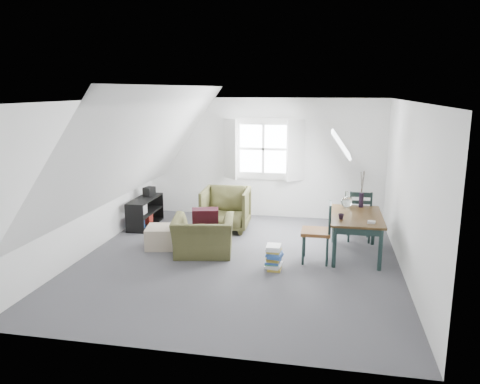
% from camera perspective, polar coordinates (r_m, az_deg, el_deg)
% --- Properties ---
extents(floor, '(5.50, 5.50, 0.00)m').
position_cam_1_polar(floor, '(7.55, -0.20, -8.29)').
color(floor, '#47474C').
rests_on(floor, ground).
extents(ceiling, '(5.50, 5.50, 0.00)m').
position_cam_1_polar(ceiling, '(7.06, -0.21, 11.04)').
color(ceiling, white).
rests_on(ceiling, wall_back).
extents(wall_back, '(5.00, 0.00, 5.00)m').
position_cam_1_polar(wall_back, '(9.88, 2.89, 4.14)').
color(wall_back, white).
rests_on(wall_back, ground).
extents(wall_front, '(5.00, 0.00, 5.00)m').
position_cam_1_polar(wall_front, '(4.62, -6.84, -5.59)').
color(wall_front, white).
rests_on(wall_front, ground).
extents(wall_left, '(0.00, 5.50, 5.50)m').
position_cam_1_polar(wall_left, '(8.06, -17.93, 1.66)').
color(wall_left, white).
rests_on(wall_left, ground).
extents(wall_right, '(0.00, 5.50, 5.50)m').
position_cam_1_polar(wall_right, '(7.16, 19.82, 0.24)').
color(wall_right, white).
rests_on(wall_right, ground).
extents(slope_left, '(3.19, 5.50, 4.48)m').
position_cam_1_polar(slope_left, '(7.57, -11.85, 5.36)').
color(slope_left, white).
rests_on(slope_left, wall_left).
extents(slope_right, '(3.19, 5.50, 4.48)m').
position_cam_1_polar(slope_right, '(6.99, 12.40, 4.77)').
color(slope_right, white).
rests_on(slope_right, wall_right).
extents(dormer_window, '(1.71, 0.35, 1.30)m').
position_cam_1_polar(dormer_window, '(9.78, 2.84, 5.24)').
color(dormer_window, white).
rests_on(dormer_window, wall_back).
extents(skylight, '(0.35, 0.75, 0.47)m').
position_cam_1_polar(skylight, '(8.28, 12.21, 5.73)').
color(skylight, white).
rests_on(skylight, slope_right).
extents(armchair_near, '(1.11, 1.01, 0.63)m').
position_cam_1_polar(armchair_near, '(7.82, -4.47, -7.59)').
color(armchair_near, '#434323').
rests_on(armchair_near, floor).
extents(armchair_far, '(0.91, 0.94, 0.82)m').
position_cam_1_polar(armchair_far, '(9.15, -1.72, -4.55)').
color(armchair_far, '#434323').
rests_on(armchair_far, floor).
extents(throw_pillow, '(0.48, 0.35, 0.45)m').
position_cam_1_polar(throw_pillow, '(7.79, -4.24, -3.41)').
color(throw_pillow, '#3D101B').
rests_on(throw_pillow, armchair_near).
extents(ottoman, '(0.64, 0.64, 0.36)m').
position_cam_1_polar(ottoman, '(8.20, -9.40, -5.42)').
color(ottoman, tan).
rests_on(ottoman, floor).
extents(dining_table, '(0.82, 1.37, 0.68)m').
position_cam_1_polar(dining_table, '(7.81, 13.97, -3.37)').
color(dining_table, '#352411').
rests_on(dining_table, floor).
extents(demijohn, '(0.19, 0.19, 0.27)m').
position_cam_1_polar(demijohn, '(8.19, 12.85, -1.12)').
color(demijohn, silver).
rests_on(demijohn, dining_table).
extents(vase_twigs, '(0.08, 0.09, 0.63)m').
position_cam_1_polar(vase_twigs, '(8.29, 14.56, -0.85)').
color(vase_twigs, black).
rests_on(vase_twigs, dining_table).
extents(cup, '(0.09, 0.09, 0.08)m').
position_cam_1_polar(cup, '(7.49, 12.20, -3.25)').
color(cup, black).
rests_on(cup, dining_table).
extents(paper_box, '(0.12, 0.09, 0.04)m').
position_cam_1_polar(paper_box, '(7.37, 15.73, -3.56)').
color(paper_box, white).
rests_on(paper_box, dining_table).
extents(dining_chair_far, '(0.44, 0.44, 0.93)m').
position_cam_1_polar(dining_chair_far, '(8.62, 14.35, -2.67)').
color(dining_chair_far, brown).
rests_on(dining_chair_far, floor).
extents(dining_chair_near, '(0.45, 0.45, 0.96)m').
position_cam_1_polar(dining_chair_near, '(7.44, 9.55, -4.70)').
color(dining_chair_near, brown).
rests_on(dining_chair_near, floor).
extents(media_shelf, '(0.36, 1.09, 0.56)m').
position_cam_1_polar(media_shelf, '(9.48, -11.56, -2.61)').
color(media_shelf, black).
rests_on(media_shelf, floor).
extents(electronics_box, '(0.22, 0.27, 0.19)m').
position_cam_1_polar(electronics_box, '(9.65, -11.01, 0.04)').
color(electronics_box, black).
rests_on(electronics_box, media_shelf).
extents(magazine_stack, '(0.28, 0.33, 0.37)m').
position_cam_1_polar(magazine_stack, '(7.14, 4.15, -7.96)').
color(magazine_stack, '#B29933').
rests_on(magazine_stack, floor).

